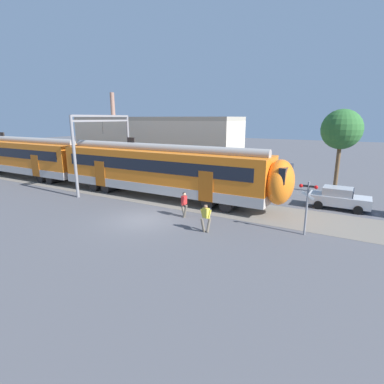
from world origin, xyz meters
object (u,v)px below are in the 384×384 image
(pedestrian_yellow, at_px, (206,215))
(crossing_signal, at_px, (307,200))
(commuter_train, at_px, (84,162))
(parked_car_silver, at_px, (339,198))
(pedestrian_red, at_px, (184,203))

(pedestrian_yellow, bearing_deg, crossing_signal, 24.84)
(commuter_train, relative_size, parked_car_silver, 9.49)
(crossing_signal, bearing_deg, pedestrian_yellow, -155.16)
(parked_car_silver, xyz_separation_m, crossing_signal, (-1.25, -6.32, 1.23))
(pedestrian_red, xyz_separation_m, crossing_signal, (7.36, 0.60, 1.05))
(commuter_train, height_order, parked_car_silver, commuter_train)
(pedestrian_yellow, height_order, crossing_signal, crossing_signal)
(pedestrian_red, xyz_separation_m, pedestrian_yellow, (2.43, -1.68, 0.03))
(pedestrian_yellow, relative_size, parked_car_silver, 0.42)
(commuter_train, bearing_deg, pedestrian_yellow, -18.06)
(commuter_train, bearing_deg, crossing_signal, -7.61)
(parked_car_silver, relative_size, crossing_signal, 1.34)
(commuter_train, xyz_separation_m, crossing_signal, (20.18, -2.70, -0.24))
(pedestrian_yellow, distance_m, crossing_signal, 5.52)
(commuter_train, relative_size, pedestrian_yellow, 22.83)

